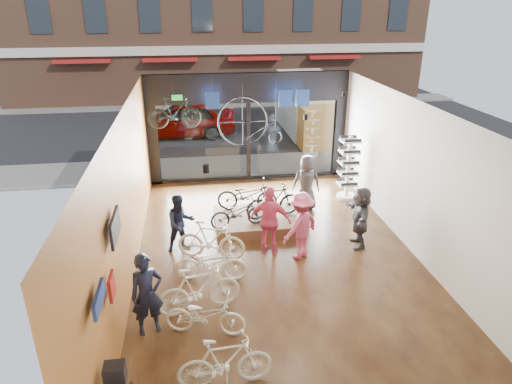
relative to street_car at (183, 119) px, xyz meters
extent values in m
cube|color=black|center=(2.36, -12.00, -0.85)|extent=(7.00, 12.00, 0.04)
cube|color=black|center=(2.36, -12.00, 2.99)|extent=(7.00, 12.00, 0.04)
cube|color=#B36522|center=(-1.16, -12.00, 1.07)|extent=(0.04, 12.00, 3.80)
cube|color=beige|center=(5.88, -12.00, 1.07)|extent=(0.04, 12.00, 3.80)
cube|color=#198C26|center=(-0.04, -6.12, 2.22)|extent=(0.35, 0.06, 0.18)
cube|color=black|center=(2.36, 3.00, -0.84)|extent=(30.00, 18.00, 0.02)
cube|color=slate|center=(2.36, -4.80, -0.77)|extent=(30.00, 2.40, 0.12)
cube|color=slate|center=(2.36, 7.00, -0.77)|extent=(30.00, 2.00, 0.12)
imported|color=gray|center=(0.00, 0.00, 0.00)|extent=(4.90, 1.97, 1.67)
imported|color=silver|center=(0.72, -15.64, -0.34)|extent=(1.66, 0.56, 0.98)
imported|color=silver|center=(0.44, -14.27, -0.42)|extent=(1.68, 0.94, 0.84)
imported|color=silver|center=(0.34, -13.56, -0.30)|extent=(1.84, 0.87, 1.06)
imported|color=silver|center=(0.66, -12.41, -0.40)|extent=(1.74, 0.85, 0.88)
imported|color=silver|center=(0.71, -11.47, -0.32)|extent=(1.79, 0.94, 1.03)
cube|color=#50341E|center=(2.10, -9.82, -0.68)|extent=(2.40, 1.80, 0.30)
imported|color=black|center=(1.51, -10.39, -0.12)|extent=(1.65, 0.86, 0.83)
imported|color=black|center=(2.56, -9.95, -0.04)|extent=(1.70, 0.83, 0.99)
imported|color=black|center=(1.89, -9.34, -0.07)|extent=(1.84, 0.93, 0.92)
imported|color=#161C33|center=(-0.64, -14.05, 0.02)|extent=(0.72, 0.58, 1.71)
imported|color=#161C33|center=(-0.03, -10.92, -0.06)|extent=(0.90, 0.79, 1.55)
imported|color=#CC4C72|center=(2.21, -11.38, 0.07)|extent=(1.15, 0.79, 1.82)
imported|color=#CC4C72|center=(2.92, -11.71, 0.04)|extent=(1.30, 1.19, 1.76)
imported|color=#3F3F44|center=(3.78, -8.89, 0.04)|extent=(0.93, 0.68, 1.74)
imported|color=#3F3F44|center=(4.60, -11.35, -0.01)|extent=(0.70, 1.59, 1.65)
imported|color=black|center=(-0.10, -7.80, 2.09)|extent=(1.59, 0.49, 0.95)
cube|color=#1E3F99|center=(1.10, -6.80, 2.22)|extent=(0.45, 0.03, 0.55)
cube|color=#1E3F99|center=(3.50, -6.80, 2.22)|extent=(0.45, 0.03, 0.55)
cube|color=#1E3F99|center=(4.08, -6.80, 2.22)|extent=(0.45, 0.03, 0.55)
camera|label=1|loc=(0.38, -21.52, 5.19)|focal=32.00mm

